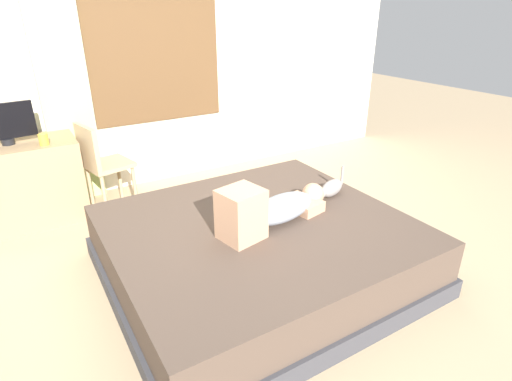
% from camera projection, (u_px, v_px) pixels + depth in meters
% --- Properties ---
extents(ground_plane, '(16.00, 16.00, 0.00)m').
position_uv_depth(ground_plane, '(264.00, 277.00, 3.01)').
color(ground_plane, tan).
extents(back_wall_with_window, '(6.40, 0.14, 2.90)m').
position_uv_depth(back_wall_with_window, '(147.00, 45.00, 4.17)').
color(back_wall_with_window, beige).
rests_on(back_wall_with_window, ground).
extents(bed, '(2.05, 1.89, 0.43)m').
position_uv_depth(bed, '(259.00, 249.00, 2.96)').
color(bed, '#38383D').
rests_on(bed, ground).
extents(person_lying, '(0.94, 0.42, 0.34)m').
position_uv_depth(person_lying, '(272.00, 209.00, 2.83)').
color(person_lying, '#8C939E').
rests_on(person_lying, bed).
extents(cat, '(0.35, 0.18, 0.21)m').
position_uv_depth(cat, '(330.00, 188.00, 3.25)').
color(cat, gray).
rests_on(cat, bed).
extents(desk, '(0.90, 0.56, 0.74)m').
position_uv_depth(desk, '(28.00, 183.00, 3.67)').
color(desk, '#997A56').
rests_on(desk, ground).
extents(tv_monitor, '(0.48, 0.10, 0.35)m').
position_uv_depth(tv_monitor, '(3.00, 124.00, 3.41)').
color(tv_monitor, black).
rests_on(tv_monitor, desk).
extents(cup, '(0.08, 0.08, 0.10)m').
position_uv_depth(cup, '(44.00, 140.00, 3.44)').
color(cup, gold).
rests_on(cup, desk).
extents(chair_by_desk, '(0.46, 0.46, 0.86)m').
position_uv_depth(chair_by_desk, '(101.00, 161.00, 3.77)').
color(chair_by_desk, tan).
rests_on(chair_by_desk, ground).
extents(curtain_left, '(0.44, 0.06, 2.39)m').
position_uv_depth(curtain_left, '(62.00, 79.00, 3.77)').
color(curtain_left, '#ADCC75').
rests_on(curtain_left, ground).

